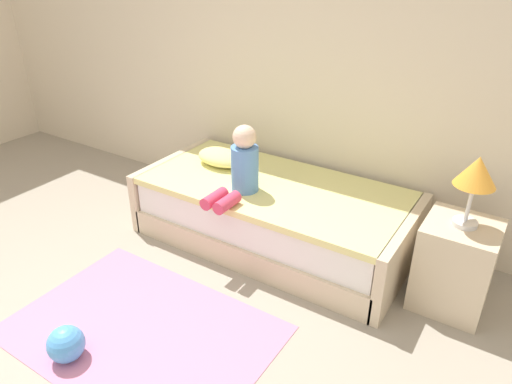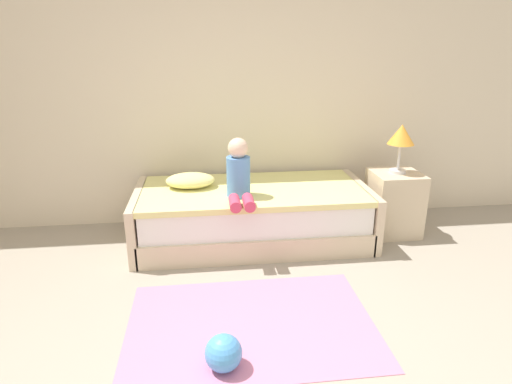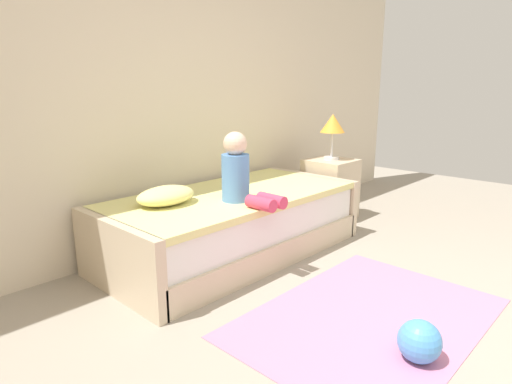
{
  "view_description": "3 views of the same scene",
  "coord_description": "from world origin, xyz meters",
  "px_view_note": "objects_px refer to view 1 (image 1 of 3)",
  "views": [
    {
      "loc": [
        1.88,
        -0.74,
        2.09
      ],
      "look_at": [
        0.28,
        1.75,
        0.55
      ],
      "focal_mm": 32.96,
      "sensor_mm": 36.0,
      "label": 1
    },
    {
      "loc": [
        -0.14,
        -1.67,
        1.74
      ],
      "look_at": [
        0.28,
        1.75,
        0.55
      ],
      "focal_mm": 30.42,
      "sensor_mm": 36.0,
      "label": 2
    },
    {
      "loc": [
        -1.99,
        -0.38,
        1.31
      ],
      "look_at": [
        0.28,
        1.75,
        0.55
      ],
      "focal_mm": 30.37,
      "sensor_mm": 36.0,
      "label": 3
    }
  ],
  "objects_px": {
    "table_lamp": "(476,175)",
    "toy_ball": "(66,344)",
    "nightstand": "(455,265)",
    "bed": "(273,214)",
    "pillow": "(222,157)",
    "child_figure": "(241,167)"
  },
  "relations": [
    {
      "from": "bed",
      "to": "table_lamp",
      "type": "xyz_separation_m",
      "value": [
        1.35,
        -0.01,
        0.69
      ]
    },
    {
      "from": "bed",
      "to": "toy_ball",
      "type": "height_order",
      "value": "bed"
    },
    {
      "from": "child_figure",
      "to": "pillow",
      "type": "height_order",
      "value": "child_figure"
    },
    {
      "from": "nightstand",
      "to": "child_figure",
      "type": "relative_size",
      "value": 1.18
    },
    {
      "from": "child_figure",
      "to": "toy_ball",
      "type": "distance_m",
      "value": 1.58
    },
    {
      "from": "bed",
      "to": "child_figure",
      "type": "height_order",
      "value": "child_figure"
    },
    {
      "from": "bed",
      "to": "toy_ball",
      "type": "distance_m",
      "value": 1.72
    },
    {
      "from": "bed",
      "to": "pillow",
      "type": "bearing_deg",
      "value": 169.78
    },
    {
      "from": "bed",
      "to": "pillow",
      "type": "distance_m",
      "value": 0.65
    },
    {
      "from": "bed",
      "to": "table_lamp",
      "type": "bearing_deg",
      "value": -0.41
    },
    {
      "from": "nightstand",
      "to": "table_lamp",
      "type": "relative_size",
      "value": 1.33
    },
    {
      "from": "bed",
      "to": "pillow",
      "type": "height_order",
      "value": "pillow"
    },
    {
      "from": "pillow",
      "to": "nightstand",
      "type": "bearing_deg",
      "value": -3.3
    },
    {
      "from": "bed",
      "to": "nightstand",
      "type": "distance_m",
      "value": 1.35
    },
    {
      "from": "bed",
      "to": "toy_ball",
      "type": "xyz_separation_m",
      "value": [
        -0.36,
        -1.68,
        -0.14
      ]
    },
    {
      "from": "nightstand",
      "to": "toy_ball",
      "type": "distance_m",
      "value": 2.4
    },
    {
      "from": "table_lamp",
      "to": "toy_ball",
      "type": "distance_m",
      "value": 2.53
    },
    {
      "from": "child_figure",
      "to": "toy_ball",
      "type": "relative_size",
      "value": 2.4
    },
    {
      "from": "nightstand",
      "to": "bed",
      "type": "bearing_deg",
      "value": 179.59
    },
    {
      "from": "nightstand",
      "to": "pillow",
      "type": "height_order",
      "value": "pillow"
    },
    {
      "from": "toy_ball",
      "to": "child_figure",
      "type": "bearing_deg",
      "value": 81.49
    },
    {
      "from": "nightstand",
      "to": "pillow",
      "type": "bearing_deg",
      "value": 176.7
    }
  ]
}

